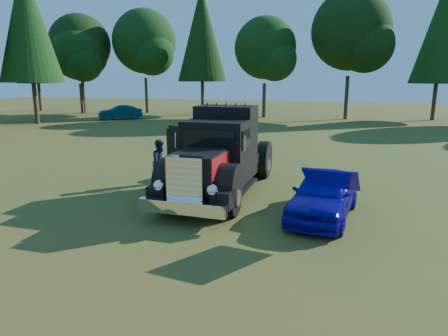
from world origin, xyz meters
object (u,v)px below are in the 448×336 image
diamond_t_truck (219,158)px  spectator_far (161,162)px  distant_teal_car (120,112)px  spectator_near (173,161)px  hotrod_coupe (324,194)px

diamond_t_truck → spectator_far: diamond_t_truck is taller
distant_teal_car → spectator_near: bearing=-3.6°
diamond_t_truck → spectator_far: size_ratio=4.17×
spectator_near → spectator_far: (-0.63, 0.27, -0.13)m
hotrod_coupe → distant_teal_car: bearing=131.6°
spectator_far → distant_teal_car: bearing=61.3°
diamond_t_truck → distant_teal_car: bearing=127.9°
diamond_t_truck → spectator_near: 1.93m
diamond_t_truck → spectator_near: diamond_t_truck is taller
diamond_t_truck → distant_teal_car: 27.52m
hotrod_coupe → distant_teal_car: hotrod_coupe is taller
hotrod_coupe → spectator_far: size_ratio=2.52×
spectator_far → spectator_near: bearing=-86.4°
diamond_t_truck → spectator_far: bearing=165.7°
spectator_far → diamond_t_truck: bearing=-77.4°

